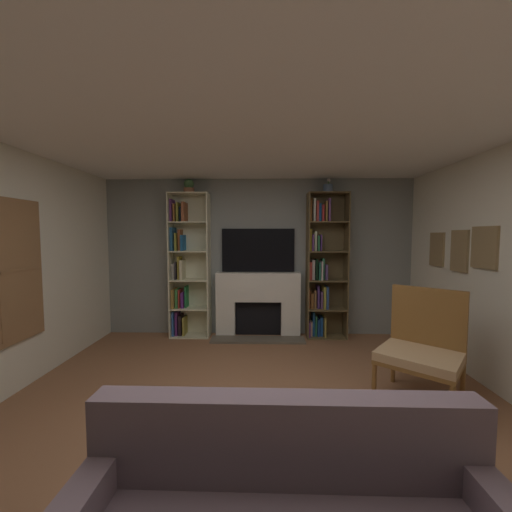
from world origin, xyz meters
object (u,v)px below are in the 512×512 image
object	(u,v)px
fireplace	(258,303)
tv	(258,250)
coffee_table	(280,436)
bookshelf_left	(186,267)
bookshelf_right	(322,267)
potted_plant	(189,186)
vase_with_flowers	(328,188)
armchair	(422,345)

from	to	relation	value
fireplace	tv	size ratio (longest dim) A/B	1.24
tv	coffee_table	world-z (taller)	tv
tv	bookshelf_left	size ratio (longest dim) A/B	0.51
bookshelf_right	potted_plant	bearing A→B (deg)	-179.06
potted_plant	bookshelf_left	bearing A→B (deg)	156.28
bookshelf_left	bookshelf_right	distance (m)	2.16
tv	bookshelf_right	distance (m)	1.05
coffee_table	bookshelf_left	bearing A→B (deg)	114.35
potted_plant	vase_with_flowers	bearing A→B (deg)	0.01
tv	armchair	size ratio (longest dim) A/B	1.07
potted_plant	coffee_table	distance (m)	3.79
vase_with_flowers	coffee_table	xyz separation A→B (m)	(-0.89, -2.92, -2.03)
potted_plant	fireplace	bearing A→B (deg)	2.09
armchair	coffee_table	xyz separation A→B (m)	(-1.45, -1.07, -0.22)
bookshelf_left	potted_plant	xyz separation A→B (m)	(0.08, -0.03, 1.27)
bookshelf_left	potted_plant	world-z (taller)	potted_plant
bookshelf_right	potted_plant	world-z (taller)	potted_plant
fireplace	coffee_table	bearing A→B (deg)	-86.40
fireplace	bookshelf_left	bearing A→B (deg)	-179.73
tv	bookshelf_left	bearing A→B (deg)	-175.72
vase_with_flowers	armchair	size ratio (longest dim) A/B	0.20
potted_plant	coffee_table	world-z (taller)	potted_plant
bookshelf_left	bookshelf_right	world-z (taller)	same
vase_with_flowers	tv	bearing A→B (deg)	173.65
tv	vase_with_flowers	bearing A→B (deg)	-6.35
fireplace	vase_with_flowers	size ratio (longest dim) A/B	6.63
bookshelf_left	potted_plant	bearing A→B (deg)	-23.72
bookshelf_left	coffee_table	distance (m)	3.34
bookshelf_right	armchair	bearing A→B (deg)	-71.64
fireplace	tv	xyz separation A→B (m)	(0.00, 0.08, 0.83)
tv	armchair	distance (m)	2.69
potted_plant	tv	bearing A→B (deg)	6.37
armchair	fireplace	bearing A→B (deg)	130.87
fireplace	coffee_table	xyz separation A→B (m)	(0.19, -2.96, -0.22)
fireplace	bookshelf_right	size ratio (longest dim) A/B	0.63
armchair	tv	bearing A→B (deg)	129.68
fireplace	coffee_table	world-z (taller)	fireplace
potted_plant	vase_with_flowers	distance (m)	2.15
coffee_table	armchair	bearing A→B (deg)	36.56
fireplace	bookshelf_left	size ratio (longest dim) A/B	0.63
bookshelf_right	coffee_table	world-z (taller)	bookshelf_right
fireplace	bookshelf_left	world-z (taller)	bookshelf_left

